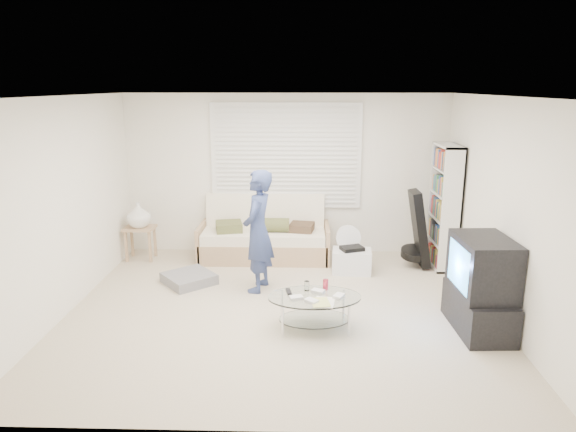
{
  "coord_description": "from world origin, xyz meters",
  "views": [
    {
      "loc": [
        0.26,
        -5.69,
        2.62
      ],
      "look_at": [
        0.09,
        0.3,
        1.08
      ],
      "focal_mm": 32.0,
      "sensor_mm": 36.0,
      "label": 1
    }
  ],
  "objects_px": {
    "bookshelf": "(444,207)",
    "tv_unit": "(481,286)",
    "futon_sofa": "(264,238)",
    "coffee_table": "(315,302)"
  },
  "relations": [
    {
      "from": "bookshelf",
      "to": "coffee_table",
      "type": "height_order",
      "value": "bookshelf"
    },
    {
      "from": "futon_sofa",
      "to": "tv_unit",
      "type": "bearing_deg",
      "value": -42.73
    },
    {
      "from": "futon_sofa",
      "to": "coffee_table",
      "type": "distance_m",
      "value": 2.47
    },
    {
      "from": "bookshelf",
      "to": "tv_unit",
      "type": "height_order",
      "value": "bookshelf"
    },
    {
      "from": "bookshelf",
      "to": "tv_unit",
      "type": "distance_m",
      "value": 2.12
    },
    {
      "from": "tv_unit",
      "to": "coffee_table",
      "type": "relative_size",
      "value": 0.99
    },
    {
      "from": "futon_sofa",
      "to": "tv_unit",
      "type": "xyz_separation_m",
      "value": [
        2.52,
        -2.33,
        0.19
      ]
    },
    {
      "from": "bookshelf",
      "to": "coffee_table",
      "type": "distance_m",
      "value": 2.91
    },
    {
      "from": "coffee_table",
      "to": "bookshelf",
      "type": "bearing_deg",
      "value": 47.77
    },
    {
      "from": "futon_sofa",
      "to": "tv_unit",
      "type": "height_order",
      "value": "tv_unit"
    }
  ]
}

